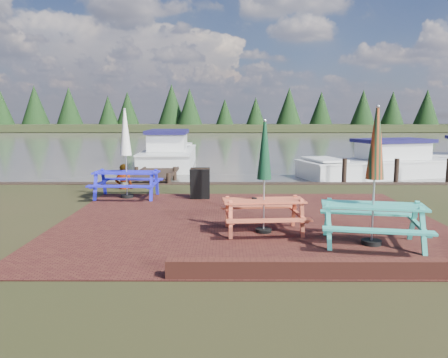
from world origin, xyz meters
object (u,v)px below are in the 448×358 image
object	(u,v)px
picnic_table_red	(264,194)
chalkboard	(200,183)
picnic_table_teal	(373,198)
person	(123,164)
boat_jetty	(169,155)
jetty	(163,167)
picnic_table_blue	(126,168)
boat_near	(379,165)

from	to	relation	value
picnic_table_red	chalkboard	distance (m)	4.17
picnic_table_teal	person	distance (m)	9.25
boat_jetty	jetty	bearing A→B (deg)	-90.38
picnic_table_blue	boat_near	bearing A→B (deg)	33.69
picnic_table_teal	picnic_table_red	distance (m)	2.23
boat_jetty	boat_near	distance (m)	10.67
boat_jetty	boat_near	bearing A→B (deg)	-24.72
boat_near	chalkboard	bearing A→B (deg)	112.98
picnic_table_teal	picnic_table_blue	world-z (taller)	picnic_table_blue
jetty	picnic_table_red	bearing A→B (deg)	-71.48
picnic_table_teal	picnic_table_blue	size ratio (longest dim) A/B	0.99
picnic_table_blue	person	distance (m)	1.80
picnic_table_red	jetty	bearing A→B (deg)	103.73
boat_jetty	person	world-z (taller)	boat_jetty
boat_near	person	bearing A→B (deg)	96.17
picnic_table_blue	person	bearing A→B (deg)	108.33
picnic_table_red	person	world-z (taller)	picnic_table_red
picnic_table_teal	person	world-z (taller)	picnic_table_teal
chalkboard	boat_near	bearing A→B (deg)	39.16
boat_near	person	xyz separation A→B (m)	(-10.36, -4.28, 0.50)
chalkboard	person	xyz separation A→B (m)	(-2.76, 1.93, 0.37)
jetty	boat_jetty	bearing A→B (deg)	91.54
picnic_table_teal	boat_jetty	bearing A→B (deg)	121.93
boat_jetty	picnic_table_teal	bearing A→B (deg)	-70.68
chalkboard	jetty	bearing A→B (deg)	106.19
picnic_table_red	jetty	distance (m)	11.84
boat_near	person	world-z (taller)	person
jetty	person	bearing A→B (deg)	-96.32
chalkboard	boat_jetty	world-z (taller)	boat_jetty
picnic_table_teal	boat_near	size ratio (longest dim) A/B	0.37
picnic_table_blue	person	xyz separation A→B (m)	(-0.50, 1.73, -0.09)
boat_near	picnic_table_blue	bearing A→B (deg)	105.08
picnic_table_red	jetty	size ratio (longest dim) A/B	0.27
picnic_table_teal	picnic_table_blue	distance (m)	7.70
jetty	boat_near	xyz separation A→B (m)	(9.76, -1.16, 0.24)
picnic_table_teal	picnic_table_red	xyz separation A→B (m)	(-2.03, 0.91, -0.10)
chalkboard	person	bearing A→B (deg)	144.90
picnic_table_teal	boat_near	bearing A→B (deg)	80.80
picnic_table_teal	picnic_table_red	size ratio (longest dim) A/B	1.11
picnic_table_red	jetty	world-z (taller)	picnic_table_red
chalkboard	boat_near	xyz separation A→B (m)	(7.60, 6.22, -0.13)
picnic_table_teal	picnic_table_red	world-z (taller)	picnic_table_teal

